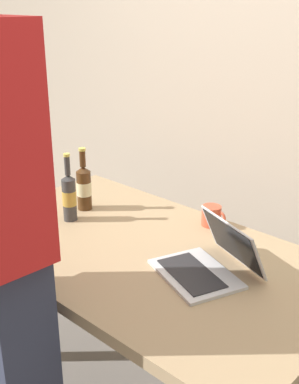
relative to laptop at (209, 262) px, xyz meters
name	(u,v)px	position (x,y,z in m)	size (l,w,h in m)	color
desk	(141,267)	(-0.30, -0.03, -0.13)	(1.57, 0.89, 0.72)	#9E8460
laptop	(209,262)	(0.00, 0.00, 0.00)	(0.40, 0.40, 0.19)	#B7BABC
beer_bottle_brown	(84,186)	(-0.77, 0.07, 0.07)	(0.07, 0.07, 0.29)	#472B14
beer_bottle_green	(69,196)	(-0.72, -0.06, 0.07)	(0.06, 0.06, 0.31)	#333333
coffee_mug	(212,216)	(-0.23, 0.33, 0.00)	(0.12, 0.08, 0.09)	#BF4C33
back_wall	(275,73)	(-0.30, 0.90, 0.54)	(6.00, 0.10, 2.60)	tan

